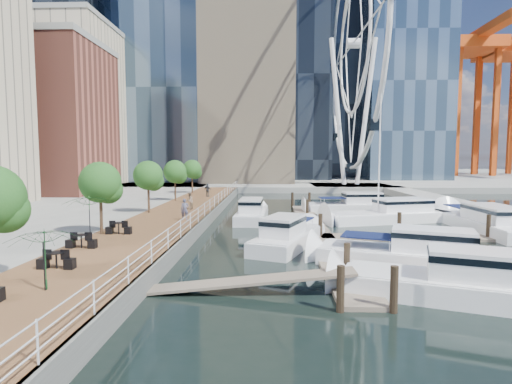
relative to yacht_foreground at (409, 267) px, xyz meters
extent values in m
plane|color=black|center=(-6.79, -0.48, 0.00)|extent=(520.00, 520.00, 0.00)
cube|color=brown|center=(-15.79, 14.52, 0.50)|extent=(6.00, 60.00, 1.00)
cube|color=#595954|center=(-12.79, 14.52, 0.50)|extent=(0.25, 60.00, 1.00)
cube|color=gray|center=(-6.79, 101.52, 0.50)|extent=(200.00, 114.00, 1.00)
cube|color=gray|center=(13.21, 19.52, 0.50)|extent=(4.00, 60.00, 1.00)
cube|color=gray|center=(7.21, 51.52, 0.50)|extent=(14.00, 12.00, 1.00)
cube|color=#6D6051|center=(-3.79, 9.52, 0.10)|extent=(2.00, 32.00, 0.20)
cube|color=#6D6051|center=(2.21, -2.48, 0.10)|extent=(12.00, 2.00, 0.20)
cube|color=#6D6051|center=(2.21, 7.52, 0.10)|extent=(12.00, 2.00, 0.20)
cube|color=#6D6051|center=(2.21, 17.52, 0.10)|extent=(12.00, 2.00, 0.20)
cube|color=brown|center=(-36.79, 33.52, 11.00)|extent=(12.00, 14.00, 20.00)
cube|color=#BCAD8E|center=(-42.79, 49.52, 15.00)|extent=(14.00, 16.00, 28.00)
cylinder|color=white|center=(4.71, 51.52, 14.00)|extent=(0.80, 0.80, 26.00)
cylinder|color=white|center=(9.71, 51.52, 14.00)|extent=(0.80, 0.80, 26.00)
torus|color=white|center=(7.21, 51.52, 26.00)|extent=(0.70, 44.70, 44.70)
cylinder|color=#3F2B1C|center=(-18.19, 3.52, 2.20)|extent=(0.20, 0.20, 2.40)
sphere|color=#265B1E|center=(-18.19, 3.52, 4.30)|extent=(2.60, 2.60, 2.60)
cylinder|color=#3F2B1C|center=(-18.19, 13.52, 2.20)|extent=(0.20, 0.20, 2.40)
sphere|color=#265B1E|center=(-18.19, 13.52, 4.30)|extent=(2.60, 2.60, 2.60)
cylinder|color=#3F2B1C|center=(-18.19, 23.52, 2.20)|extent=(0.20, 0.20, 2.40)
sphere|color=#265B1E|center=(-18.19, 23.52, 4.30)|extent=(2.60, 2.60, 2.60)
cylinder|color=#3F2B1C|center=(-18.19, 33.52, 2.20)|extent=(0.20, 0.20, 2.40)
sphere|color=#265B1E|center=(-18.19, 33.52, 4.30)|extent=(2.60, 2.60, 2.60)
imported|color=#51516C|center=(-14.11, 9.45, 1.83)|extent=(0.65, 0.47, 1.67)
imported|color=gray|center=(-15.05, 16.04, 1.81)|extent=(0.80, 0.92, 1.61)
imported|color=#32363E|center=(-15.24, 28.27, 1.84)|extent=(1.06, 0.78, 1.67)
imported|color=#0E3415|center=(-15.68, -7.30, 2.14)|extent=(3.22, 3.24, 2.29)
imported|color=#103E15|center=(-18.11, 1.73, 2.33)|extent=(3.69, 3.72, 2.67)
camera|label=1|loc=(-7.48, -21.26, 5.83)|focal=28.00mm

